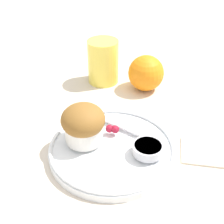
# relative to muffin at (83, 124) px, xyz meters

# --- Properties ---
(ground_plane) EXTENTS (3.00, 3.00, 0.00)m
(ground_plane) POSITION_rel_muffin_xyz_m (0.05, 0.02, -0.06)
(ground_plane) COLOR beige
(plate) EXTENTS (0.23, 0.23, 0.02)m
(plate) POSITION_rel_muffin_xyz_m (0.05, -0.01, -0.05)
(plate) COLOR white
(plate) RESTS_ON ground_plane
(muffin) EXTENTS (0.08, 0.08, 0.07)m
(muffin) POSITION_rel_muffin_xyz_m (0.00, 0.00, 0.00)
(muffin) COLOR silver
(muffin) RESTS_ON plate
(cream_ramekin) EXTENTS (0.05, 0.05, 0.02)m
(cream_ramekin) POSITION_rel_muffin_xyz_m (0.12, -0.02, -0.03)
(cream_ramekin) COLOR silver
(cream_ramekin) RESTS_ON plate
(berry_pair) EXTENTS (0.03, 0.02, 0.02)m
(berry_pair) POSITION_rel_muffin_xyz_m (0.05, 0.03, -0.03)
(berry_pair) COLOR maroon
(berry_pair) RESTS_ON plate
(butter_knife) EXTENTS (0.16, 0.09, 0.00)m
(butter_knife) POSITION_rel_muffin_xyz_m (0.05, 0.05, -0.03)
(butter_knife) COLOR silver
(butter_knife) RESTS_ON plate
(orange_fruit) EXTENTS (0.08, 0.08, 0.08)m
(orange_fruit) POSITION_rel_muffin_xyz_m (0.09, 0.23, -0.01)
(orange_fruit) COLOR orange
(orange_fruit) RESTS_ON ground_plane
(juice_glass) EXTENTS (0.07, 0.07, 0.11)m
(juice_glass) POSITION_rel_muffin_xyz_m (-0.01, 0.25, -0.00)
(juice_glass) COLOR #EAD14C
(juice_glass) RESTS_ON ground_plane
(folded_napkin) EXTENTS (0.13, 0.07, 0.01)m
(folded_napkin) POSITION_rel_muffin_xyz_m (0.24, 0.02, -0.05)
(folded_napkin) COLOR beige
(folded_napkin) RESTS_ON ground_plane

